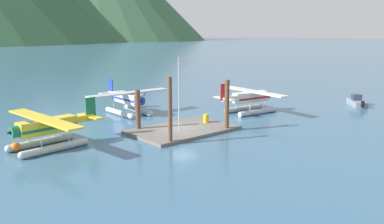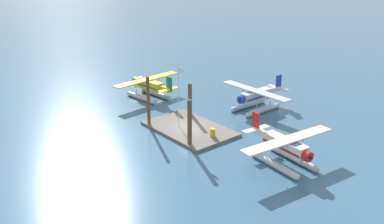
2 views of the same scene
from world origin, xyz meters
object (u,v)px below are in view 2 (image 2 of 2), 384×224
Objects in this scene: mooring_buoy at (144,90)px; fuel_drum at (213,132)px; seaplane_yellow_port_fwd at (149,87)px; seaplane_cream_stbd_fwd at (285,149)px; seaplane_silver_bow_centre at (256,98)px; flagpole at (179,90)px.

fuel_drum is at bearing -10.51° from mooring_buoy.
seaplane_yellow_port_fwd is at bearing -19.58° from mooring_buoy.
seaplane_cream_stbd_fwd and seaplane_silver_bow_centre have the same top height.
seaplane_cream_stbd_fwd is (26.62, -2.09, 1.18)m from mooring_buoy.
seaplane_cream_stbd_fwd is (12.94, 2.30, -3.05)m from flagpole.
seaplane_cream_stbd_fwd is at bearing -37.61° from seaplane_silver_bow_centre.
flagpole is at bearing -96.51° from seaplane_silver_bow_centre.
seaplane_cream_stbd_fwd reaches higher than fuel_drum.
seaplane_silver_bow_centre is (-3.09, 10.24, 0.84)m from fuel_drum.
fuel_drum is 8.69m from seaplane_cream_stbd_fwd.
seaplane_yellow_port_fwd is 1.01× the size of seaplane_silver_bow_centre.
seaplane_silver_bow_centre is (-11.65, 8.98, 0.00)m from seaplane_cream_stbd_fwd.
mooring_buoy is (-13.68, 4.39, -4.23)m from flagpole.
mooring_buoy is at bearing 175.51° from seaplane_cream_stbd_fwd.
mooring_buoy is 0.08× the size of seaplane_silver_bow_centre.
mooring_buoy is at bearing -155.29° from seaplane_silver_bow_centre.
seaplane_silver_bow_centre reaches higher than mooring_buoy.
mooring_buoy is (-18.06, 3.35, -0.35)m from fuel_drum.
flagpole reaches higher than seaplane_yellow_port_fwd.
seaplane_silver_bow_centre is at bearing 106.80° from fuel_drum.
fuel_drum is at bearing -73.20° from seaplane_silver_bow_centre.
seaplane_yellow_port_fwd reaches higher than mooring_buoy.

